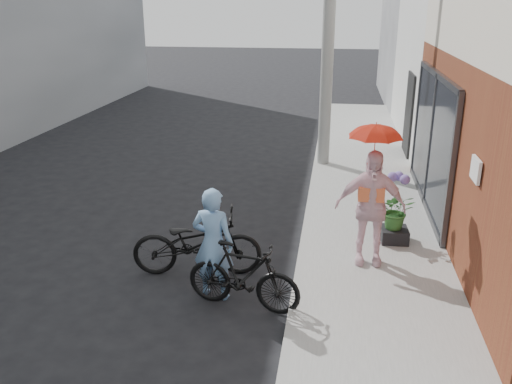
% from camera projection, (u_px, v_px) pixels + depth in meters
% --- Properties ---
extents(ground, '(80.00, 80.00, 0.00)m').
position_uv_depth(ground, '(232.00, 285.00, 7.77)').
color(ground, black).
rests_on(ground, ground).
extents(sidewalk, '(2.20, 24.00, 0.12)m').
position_uv_depth(sidewalk, '(373.00, 234.00, 9.32)').
color(sidewalk, gray).
rests_on(sidewalk, ground).
extents(curb, '(0.12, 24.00, 0.12)m').
position_uv_depth(curb, '(306.00, 230.00, 9.48)').
color(curb, '#9E9E99').
rests_on(curb, ground).
extents(east_building_far, '(8.00, 8.00, 7.00)m').
position_uv_depth(east_building_far, '(497.00, 10.00, 20.49)').
color(east_building_far, slate).
rests_on(east_building_far, ground).
extents(utility_pole, '(0.28, 0.28, 7.00)m').
position_uv_depth(utility_pole, '(329.00, 17.00, 12.03)').
color(utility_pole, '#9E9E99').
rests_on(utility_pole, ground).
extents(officer, '(0.62, 0.45, 1.58)m').
position_uv_depth(officer, '(213.00, 244.00, 7.22)').
color(officer, '#719CC9').
rests_on(officer, ground).
extents(bike_left, '(1.98, 0.96, 1.00)m').
position_uv_depth(bike_left, '(197.00, 243.00, 7.93)').
color(bike_left, black).
rests_on(bike_left, ground).
extents(bike_right, '(1.61, 0.72, 0.93)m').
position_uv_depth(bike_right, '(243.00, 276.00, 7.05)').
color(bike_right, black).
rests_on(bike_right, ground).
extents(kimono_woman, '(1.03, 0.45, 1.74)m').
position_uv_depth(kimono_woman, '(370.00, 208.00, 7.92)').
color(kimono_woman, silver).
rests_on(kimono_woman, sidewalk).
extents(parasol, '(0.74, 0.74, 0.65)m').
position_uv_depth(parasol, '(376.00, 127.00, 7.52)').
color(parasol, red).
rests_on(parasol, kimono_woman).
extents(planter, '(0.45, 0.45, 0.23)m').
position_uv_depth(planter, '(394.00, 235.00, 8.86)').
color(planter, black).
rests_on(planter, sidewalk).
extents(potted_plant, '(0.55, 0.48, 0.62)m').
position_uv_depth(potted_plant, '(396.00, 211.00, 8.72)').
color(potted_plant, '#2E6327').
rests_on(potted_plant, planter).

